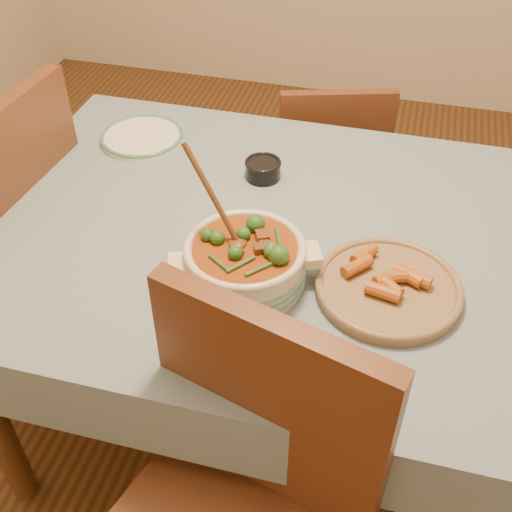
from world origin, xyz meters
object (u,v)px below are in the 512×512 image
Objects in this scene: chair_far at (328,168)px; white_plate at (142,137)px; condiment_bowl at (263,168)px; stew_casserole at (245,260)px; dining_table at (314,267)px; fried_plate at (389,286)px; chair_left at (6,232)px.

white_plate is at bearing 25.52° from chair_far.
white_plate is 0.40m from condiment_bowl.
white_plate is at bearing 131.88° from stew_casserole.
condiment_bowl is at bearing 130.96° from dining_table.
fried_plate is (0.18, -0.14, 0.11)m from dining_table.
dining_table is at bearing -49.04° from condiment_bowl.
stew_casserole reaches higher than chair_left.
chair_far reaches higher than dining_table.
chair_far reaches higher than white_plate.
chair_far is (0.49, 0.45, -0.31)m from white_plate.
dining_table is at bearing 92.46° from chair_left.
condiment_bowl is at bearing 108.95° from chair_left.
chair_left is at bearing -139.23° from white_plate.
chair_left is at bearing -165.15° from condiment_bowl.
stew_casserole is at bearing 78.65° from chair_left.
dining_table is 2.10× the size of chair_far.
dining_table is 5.05× the size of fried_plate.
dining_table is 0.80m from chair_far.
chair_left is (-0.83, -0.74, 0.11)m from chair_far.
chair_far is (0.04, 0.95, -0.37)m from stew_casserole.
condiment_bowl is 0.52m from fried_plate.
dining_table is 0.26m from fried_plate.
stew_casserole reaches higher than white_plate.
stew_casserole reaches higher than dining_table.
fried_plate is at bearing -31.03° from white_plate.
white_plate is 0.35× the size of chair_far.
condiment_bowl is at bearing 98.80° from stew_casserole.
stew_casserole reaches higher than fried_plate.
stew_casserole is at bearing -123.31° from dining_table.
chair_far is (-0.08, 0.76, -0.21)m from dining_table.
fried_plate is (0.31, 0.05, -0.04)m from stew_casserole.
condiment_bowl is at bearing 62.16° from chair_far.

